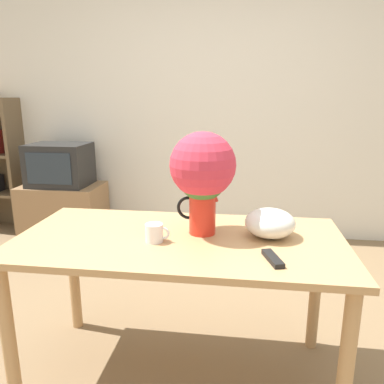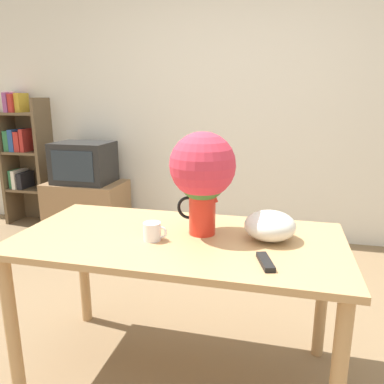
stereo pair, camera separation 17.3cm
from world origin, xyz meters
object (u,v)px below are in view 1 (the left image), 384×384
Objects in this scene: flower_vase at (203,172)px; tv_set at (60,165)px; white_bowl at (270,223)px; coffee_mug at (155,233)px.

flower_vase is 2.28m from tv_set.
white_bowl is 2.49m from tv_set.
tv_set reaches higher than white_bowl.
flower_vase is at bearing 179.22° from white_bowl.
flower_vase is at bearing -46.79° from tv_set.
tv_set is (-1.35, 1.79, -0.04)m from coffee_mug.
flower_vase is 0.39m from white_bowl.
white_bowl is at bearing 14.67° from coffee_mug.
flower_vase reaches higher than tv_set.
tv_set is (-1.86, 1.65, -0.06)m from white_bowl.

